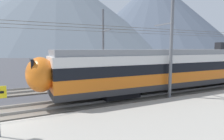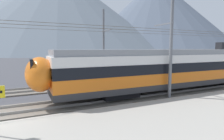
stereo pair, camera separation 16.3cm
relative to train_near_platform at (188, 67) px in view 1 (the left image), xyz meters
name	(u,v)px [view 1 (the left image)]	position (x,y,z in m)	size (l,w,h in m)	color
ground_plane	(1,121)	(-15.17, -1.24, -2.23)	(400.00, 400.00, 0.00)	#424247
track_near	(3,113)	(-15.17, 0.00, -2.16)	(120.00, 3.00, 0.28)	#6B6359
track_far	(8,93)	(-15.17, 5.75, -2.16)	(120.00, 3.00, 0.28)	#6B6359
train_near_platform	(188,67)	(0.00, 0.00, 0.00)	(27.43, 3.03, 4.27)	#2D2D30
train_far_track	(224,60)	(13.77, 5.75, 0.00)	(29.01, 2.89, 4.27)	#2D2D30
catenary_mast_mid	(170,43)	(-3.84, -1.73, 2.12)	(40.55, 2.14, 8.44)	slate
catenary_mast_far_side	(104,45)	(-5.32, 7.56, 2.11)	(40.55, 2.24, 8.40)	slate
mountain_central_peak	(58,12)	(18.25, 167.38, 35.04)	(195.77, 195.77, 74.53)	slate
mountain_right_ridge	(154,16)	(109.31, 145.73, 34.53)	(157.86, 157.86, 73.52)	#515B6B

